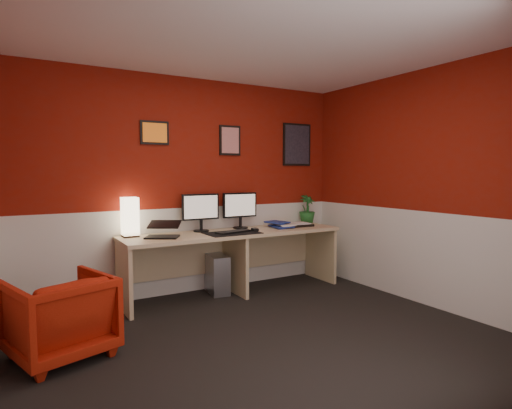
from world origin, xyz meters
name	(u,v)px	position (x,y,z in m)	size (l,w,h in m)	color
ground	(267,343)	(0.00, 0.00, 0.00)	(4.00, 3.50, 0.01)	black
ceiling	(268,34)	(0.00, 0.00, 2.50)	(4.00, 3.50, 0.01)	white
wall_back	(188,186)	(0.00, 1.75, 1.25)	(4.00, 0.01, 2.50)	maroon
wall_front	(476,211)	(0.00, -1.75, 1.25)	(4.00, 0.01, 2.50)	maroon
wall_right	(429,188)	(2.00, 0.00, 1.25)	(0.01, 3.50, 2.50)	maroon
wainscot_back	(189,250)	(0.00, 1.75, 0.50)	(4.00, 0.01, 1.00)	silver
wainscot_front	(468,372)	(0.00, -1.75, 0.50)	(4.00, 0.01, 1.00)	silver
wainscot_right	(427,259)	(2.00, 0.00, 0.50)	(0.01, 3.50, 1.00)	silver
desk	(235,262)	(0.43, 1.41, 0.36)	(2.60, 0.65, 0.73)	#C9B581
shoji_lamp	(130,218)	(-0.71, 1.62, 0.93)	(0.16, 0.16, 0.40)	#FFE5B2
laptop	(162,227)	(-0.44, 1.38, 0.84)	(0.33, 0.23, 0.22)	black
monitor_left	(201,207)	(0.10, 1.60, 1.02)	(0.45, 0.06, 0.58)	black
monitor_right	(240,205)	(0.62, 1.61, 1.02)	(0.45, 0.06, 0.58)	black
desk_mat	(232,233)	(0.34, 1.29, 0.73)	(0.60, 0.38, 0.01)	black
keyboard	(233,232)	(0.36, 1.31, 0.74)	(0.42, 0.14, 0.02)	black
mouse	(255,230)	(0.64, 1.29, 0.75)	(0.06, 0.10, 0.03)	black
book_bottom	(273,227)	(0.96, 1.42, 0.74)	(0.23, 0.31, 0.03)	navy
book_middle	(277,225)	(1.00, 1.39, 0.77)	(0.20, 0.28, 0.02)	silver
book_top	(271,223)	(0.94, 1.41, 0.79)	(0.20, 0.27, 0.03)	navy
zen_tray	(297,225)	(1.33, 1.41, 0.74)	(0.35, 0.25, 0.03)	black
potted_plant	(307,209)	(1.63, 1.60, 0.92)	(0.21, 0.21, 0.38)	#19591E
pc_tower	(216,273)	(0.26, 1.55, 0.23)	(0.20, 0.45, 0.45)	#99999E
armchair	(60,316)	(-1.50, 0.59, 0.32)	(0.68, 0.70, 0.63)	#B4230F
art_left	(155,133)	(-0.39, 1.74, 1.85)	(0.32, 0.02, 0.26)	orange
art_center	(230,140)	(0.54, 1.74, 1.80)	(0.28, 0.02, 0.36)	red
art_right	(297,145)	(1.55, 1.74, 1.78)	(0.44, 0.02, 0.56)	black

